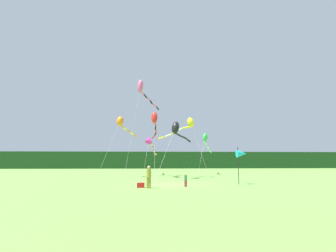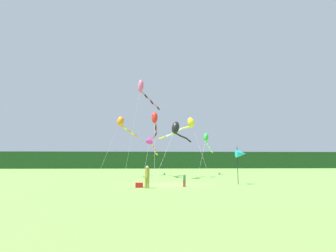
{
  "view_description": "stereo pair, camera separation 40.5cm",
  "coord_description": "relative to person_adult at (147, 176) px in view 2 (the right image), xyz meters",
  "views": [
    {
      "loc": [
        -1.89,
        -23.0,
        2.12
      ],
      "look_at": [
        0.0,
        6.0,
        6.01
      ],
      "focal_mm": 27.39,
      "sensor_mm": 36.0,
      "label": 1
    },
    {
      "loc": [
        -1.49,
        -23.02,
        2.12
      ],
      "look_at": [
        0.0,
        6.0,
        6.01
      ],
      "focal_mm": 27.39,
      "sensor_mm": 36.0,
      "label": 2
    }
  ],
  "objects": [
    {
      "name": "kite_rainbow",
      "position": [
        -1.08,
        13.06,
        10.48
      ],
      "size": [
        4.23,
        7.48,
        12.65
      ],
      "color": "#B2B2B2",
      "rests_on": "ground"
    },
    {
      "name": "banner_flag_pole",
      "position": [
        8.28,
        2.74,
        1.73
      ],
      "size": [
        0.9,
        0.7,
        3.29
      ],
      "color": "black",
      "rests_on": "ground"
    },
    {
      "name": "kite_red",
      "position": [
        0.55,
        11.52,
        6.05
      ],
      "size": [
        0.77,
        8.38,
        8.1
      ],
      "color": "#B2B2B2",
      "rests_on": "ground"
    },
    {
      "name": "ground_plane",
      "position": [
        2.07,
        3.08,
        -0.95
      ],
      "size": [
        120.0,
        120.0,
        0.0
      ],
      "primitive_type": "plane",
      "color": "#6B9E42"
    },
    {
      "name": "cooler_box",
      "position": [
        -0.62,
        0.55,
        -0.76
      ],
      "size": [
        0.58,
        0.41,
        0.38
      ],
      "primitive_type": "cube",
      "color": "red",
      "rests_on": "ground"
    },
    {
      "name": "kite_orange",
      "position": [
        -3.68,
        12.77,
        5.93
      ],
      "size": [
        4.14,
        6.39,
        7.78
      ],
      "color": "#B2B2B2",
      "rests_on": "ground"
    },
    {
      "name": "kite_magenta",
      "position": [
        -0.02,
        17.53,
        3.88
      ],
      "size": [
        2.02,
        9.25,
        5.75
      ],
      "color": "#B2B2B2",
      "rests_on": "ground"
    },
    {
      "name": "kite_black",
      "position": [
        3.12,
        9.95,
        4.83
      ],
      "size": [
        4.85,
        7.73,
        6.82
      ],
      "color": "#B2B2B2",
      "rests_on": "ground"
    },
    {
      "name": "person_adult",
      "position": [
        0.0,
        0.0,
        0.0
      ],
      "size": [
        0.37,
        0.37,
        1.69
      ],
      "color": "olive",
      "rests_on": "ground"
    },
    {
      "name": "person_child",
      "position": [
        2.95,
        0.85,
        -0.36
      ],
      "size": [
        0.23,
        0.23,
        1.05
      ],
      "color": "#B23338",
      "rests_on": "ground"
    },
    {
      "name": "distant_treeline",
      "position": [
        2.07,
        48.08,
        1.21
      ],
      "size": [
        108.0,
        3.13,
        4.32
      ],
      "primitive_type": "cube",
      "color": "#193D19",
      "rests_on": "ground"
    },
    {
      "name": "kite_green",
      "position": [
        8.51,
        18.76,
        4.28
      ],
      "size": [
        4.55,
        11.03,
        6.39
      ],
      "color": "#B2B2B2",
      "rests_on": "ground"
    },
    {
      "name": "kite_yellow",
      "position": [
        4.74,
        12.51,
        5.71
      ],
      "size": [
        5.9,
        6.73,
        7.62
      ],
      "color": "#B2B2B2",
      "rests_on": "ground"
    }
  ]
}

